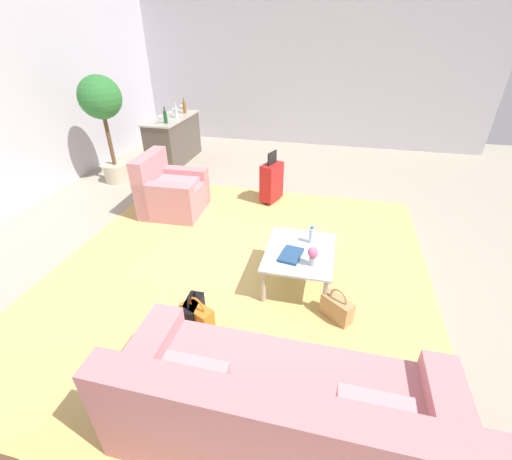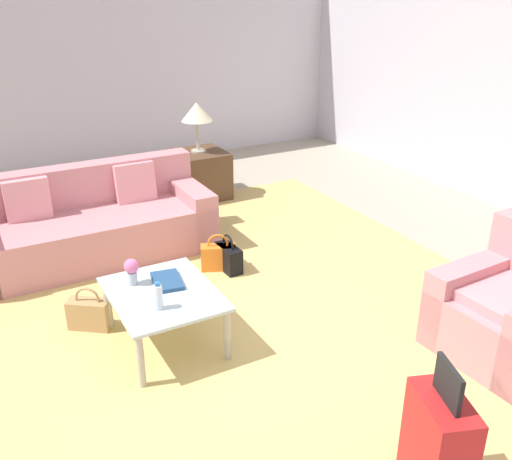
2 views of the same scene
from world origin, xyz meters
TOP-DOWN VIEW (x-y plane):
  - ground_plane at (0.00, 0.00)m, footprint 12.00×12.00m
  - wall_left at (-5.06, 0.00)m, footprint 0.12×8.00m
  - area_rug at (-0.60, 0.20)m, footprint 5.20×4.40m
  - couch at (-2.19, -0.60)m, footprint 0.90×2.28m
  - coffee_table at (-0.40, -0.50)m, footprint 0.90×0.73m
  - water_bottle at (-0.20, -0.60)m, footprint 0.06×0.06m
  - coffee_table_book at (-0.52, -0.42)m, footprint 0.34×0.25m
  - flower_vase at (-0.62, -0.65)m, footprint 0.11×0.11m
  - side_table at (-3.20, 1.00)m, footprint 0.63×0.63m
  - table_lamp at (-3.20, 1.00)m, footprint 0.37×0.37m
  - suitcase_red at (1.60, 0.20)m, footprint 0.45×0.34m
  - handbag_orange at (-1.29, 0.35)m, footprint 0.26×0.35m
  - handbag_tan at (-0.87, -0.95)m, footprint 0.30×0.34m
  - handbag_black at (-1.23, 0.43)m, footprint 0.32×0.15m

SIDE VIEW (x-z plane):
  - ground_plane at x=0.00m, z-range 0.00..0.00m
  - area_rug at x=-0.60m, z-range 0.00..0.01m
  - handbag_orange at x=-1.29m, z-range -0.05..0.31m
  - handbag_tan at x=-0.87m, z-range -0.05..0.31m
  - handbag_black at x=-1.23m, z-range -0.05..0.31m
  - side_table at x=-3.20m, z-range 0.00..0.58m
  - couch at x=-2.19m, z-range -0.13..0.72m
  - suitcase_red at x=1.60m, z-range -0.07..0.78m
  - coffee_table at x=-0.40m, z-range 0.16..0.59m
  - coffee_table_book at x=-0.52m, z-range 0.43..0.46m
  - water_bottle at x=-0.20m, z-range 0.42..0.63m
  - flower_vase at x=-0.62m, z-range 0.45..0.66m
  - table_lamp at x=-3.20m, z-range 0.75..1.35m
  - wall_left at x=-5.06m, z-range 0.00..3.10m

